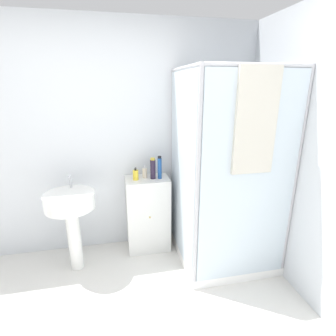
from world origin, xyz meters
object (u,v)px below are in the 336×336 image
object	(u,v)px
shampoo_bottle_blue	(160,168)
soap_dispenser	(136,175)
lotion_bottle_white	(145,173)
shampoo_bottle_tall_black	(153,169)
sink	(71,211)

from	to	relation	value
shampoo_bottle_blue	soap_dispenser	bearing A→B (deg)	177.45
shampoo_bottle_blue	lotion_bottle_white	xyz separation A→B (m)	(-0.16, 0.06, -0.07)
shampoo_bottle_tall_black	lotion_bottle_white	xyz separation A→B (m)	(-0.08, 0.05, -0.06)
sink	lotion_bottle_white	size ratio (longest dim) A/B	7.19
soap_dispenser	shampoo_bottle_blue	xyz separation A→B (m)	(0.26, -0.01, 0.07)
shampoo_bottle_blue	lotion_bottle_white	size ratio (longest dim) A/B	1.87
soap_dispenser	shampoo_bottle_tall_black	xyz separation A→B (m)	(0.19, 0.00, 0.06)
soap_dispenser	shampoo_bottle_blue	world-z (taller)	shampoo_bottle_blue
sink	lotion_bottle_white	distance (m)	0.85
shampoo_bottle_tall_black	lotion_bottle_white	world-z (taller)	shampoo_bottle_tall_black
shampoo_bottle_tall_black	sink	bearing A→B (deg)	-167.08
shampoo_bottle_tall_black	shampoo_bottle_blue	xyz separation A→B (m)	(0.07, -0.01, 0.01)
shampoo_bottle_tall_black	shampoo_bottle_blue	bearing A→B (deg)	-10.27
shampoo_bottle_blue	lotion_bottle_white	world-z (taller)	shampoo_bottle_blue
soap_dispenser	shampoo_bottle_tall_black	distance (m)	0.20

